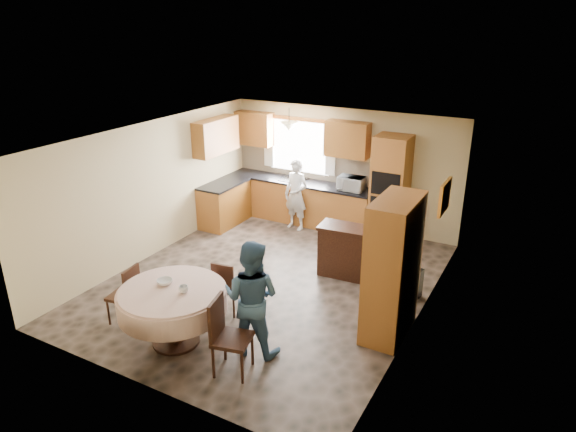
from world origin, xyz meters
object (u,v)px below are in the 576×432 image
at_px(oven_tower, 390,189).
at_px(chair_right, 226,332).
at_px(person_dining, 252,298).
at_px(sideboard, 353,254).
at_px(person_sink, 296,195).
at_px(chair_left, 127,292).
at_px(dining_table, 173,301).
at_px(chair_back, 226,285).
at_px(cupboard, 392,268).

height_order(oven_tower, chair_right, oven_tower).
bearing_deg(person_dining, oven_tower, -103.89).
distance_m(sideboard, person_sink, 2.38).
bearing_deg(person_sink, sideboard, -28.55).
distance_m(sideboard, person_dining, 2.66).
xyz_separation_m(chair_right, person_sink, (-1.42, 4.57, 0.19)).
xyz_separation_m(sideboard, person_sink, (-1.87, 1.45, 0.33)).
height_order(chair_left, person_sink, person_sink).
height_order(dining_table, person_dining, person_dining).
distance_m(chair_left, chair_back, 1.43).
height_order(oven_tower, chair_back, oven_tower).
distance_m(dining_table, chair_back, 1.00).
relative_size(sideboard, chair_left, 1.32).
distance_m(cupboard, dining_table, 3.02).
bearing_deg(oven_tower, person_dining, -95.04).
relative_size(oven_tower, chair_right, 2.07).
xyz_separation_m(chair_back, chair_right, (0.78, -1.11, 0.09)).
xyz_separation_m(oven_tower, chair_right, (-0.45, -4.96, -0.49)).
bearing_deg(chair_back, sideboard, -129.29).
bearing_deg(chair_back, person_sink, -87.42).
height_order(sideboard, chair_left, chair_left).
bearing_deg(person_dining, chair_left, -0.34).
xyz_separation_m(oven_tower, chair_left, (-2.35, -4.73, -0.56)).
xyz_separation_m(cupboard, chair_back, (-2.30, -0.70, -0.53)).
distance_m(oven_tower, cupboard, 3.32).
bearing_deg(chair_left, chair_back, 119.22).
relative_size(sideboard, person_sink, 0.79).
xyz_separation_m(chair_left, chair_back, (1.12, 0.89, -0.02)).
xyz_separation_m(oven_tower, sideboard, (-0.01, -1.84, -0.63)).
bearing_deg(person_sink, person_dining, -60.69).
bearing_deg(dining_table, sideboard, 64.63).
distance_m(oven_tower, chair_back, 4.08).
distance_m(chair_right, person_dining, 0.57).
height_order(oven_tower, dining_table, oven_tower).
xyz_separation_m(cupboard, person_sink, (-2.94, 2.75, -0.26)).
xyz_separation_m(dining_table, chair_left, (-0.93, 0.08, -0.15)).
bearing_deg(oven_tower, person_sink, -168.23).
relative_size(chair_right, person_sink, 0.68).
height_order(sideboard, person_dining, person_dining).
relative_size(oven_tower, chair_back, 2.46).
relative_size(chair_left, chair_right, 0.88).
bearing_deg(dining_table, chair_left, 175.16).
height_order(oven_tower, person_sink, oven_tower).
xyz_separation_m(oven_tower, cupboard, (1.07, -3.14, -0.05)).
bearing_deg(person_dining, cupboard, -147.26).
bearing_deg(oven_tower, chair_left, -116.41).
bearing_deg(dining_table, cupboard, 33.87).
distance_m(oven_tower, dining_table, 5.03).
bearing_deg(chair_right, cupboard, -52.97).
distance_m(dining_table, person_sink, 4.44).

